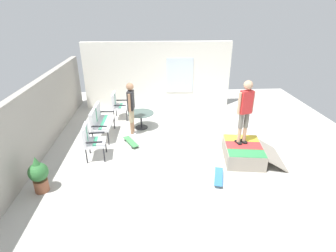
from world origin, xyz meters
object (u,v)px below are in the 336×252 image
at_px(patio_bench, 100,119).
at_px(skateboard_by_bench, 131,142).
at_px(person_watching, 131,105).
at_px(patio_chair_by_wall, 91,139).
at_px(skateboard_spare, 219,177).
at_px(patio_table, 141,117).
at_px(potted_plant, 39,174).
at_px(person_skater, 245,107).
at_px(patio_chair_near_house, 118,103).
at_px(skate_ramp, 244,152).

relative_size(patio_bench, skateboard_by_bench, 1.58).
height_order(person_watching, skateboard_by_bench, person_watching).
bearing_deg(person_watching, patio_chair_by_wall, 144.92).
relative_size(skateboard_by_bench, skateboard_spare, 0.97).
height_order(patio_bench, person_watching, person_watching).
distance_m(patio_table, potted_plant, 4.04).
bearing_deg(skateboard_spare, person_skater, -38.86).
distance_m(patio_chair_near_house, person_skater, 4.93).
relative_size(skate_ramp, skateboard_spare, 2.11).
bearing_deg(patio_chair_by_wall, patio_chair_near_house, -8.31).
relative_size(patio_chair_near_house, patio_table, 1.13).
relative_size(patio_bench, potted_plant, 1.38).
bearing_deg(skate_ramp, patio_table, 52.16).
distance_m(skate_ramp, skateboard_by_bench, 3.42).
distance_m(patio_chair_by_wall, skateboard_spare, 3.60).
height_order(patio_bench, patio_table, patio_bench).
relative_size(patio_chair_near_house, person_watching, 0.58).
distance_m(patio_chair_near_house, patio_chair_by_wall, 2.89).
distance_m(patio_table, person_skater, 3.74).
relative_size(patio_chair_by_wall, person_skater, 0.57).
relative_size(person_skater, skateboard_by_bench, 2.23).
bearing_deg(patio_chair_by_wall, skate_ramp, -94.42).
bearing_deg(potted_plant, patio_table, -33.37).
height_order(skate_ramp, patio_bench, patio_bench).
bearing_deg(patio_bench, skateboard_by_bench, -120.80).
xyz_separation_m(patio_table, person_skater, (-2.14, -2.87, 1.10)).
height_order(person_watching, person_skater, person_skater).
relative_size(patio_bench, person_watching, 0.71).
bearing_deg(skateboard_by_bench, patio_table, -13.99).
height_order(patio_chair_by_wall, skateboard_spare, patio_chair_by_wall).
bearing_deg(skateboard_spare, patio_bench, 51.88).
distance_m(skate_ramp, patio_table, 3.73).
relative_size(person_skater, potted_plant, 1.95).
xyz_separation_m(patio_bench, skateboard_by_bench, (-0.60, -1.01, -0.53)).
bearing_deg(patio_chair_by_wall, patio_bench, -0.35).
height_order(person_skater, potted_plant, person_skater).
bearing_deg(potted_plant, person_watching, -33.80).
bearing_deg(potted_plant, patio_bench, -18.17).
relative_size(patio_chair_by_wall, person_watching, 0.58).
bearing_deg(skate_ramp, skateboard_spare, 134.72).
bearing_deg(patio_table, patio_chair_by_wall, 145.96).
bearing_deg(skate_ramp, skateboard_by_bench, 71.55).
relative_size(person_watching, person_skater, 0.99).
height_order(patio_bench, person_skater, person_skater).
distance_m(skate_ramp, potted_plant, 5.28).
bearing_deg(patio_bench, potted_plant, 161.83).
xyz_separation_m(patio_table, skateboard_spare, (-3.20, -2.01, -0.32)).
distance_m(patio_chair_by_wall, skateboard_by_bench, 1.37).
bearing_deg(skate_ramp, person_watching, 60.77).
xyz_separation_m(patio_chair_near_house, potted_plant, (-4.28, 1.32, -0.15)).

